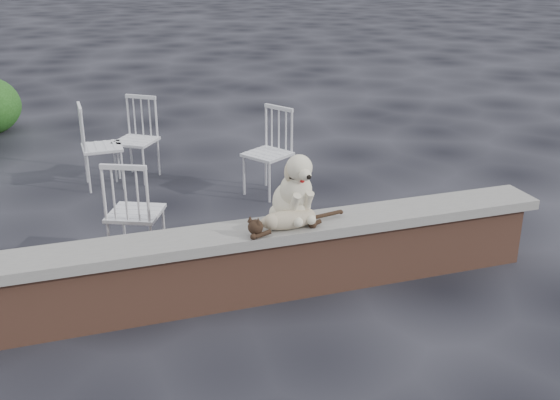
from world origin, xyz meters
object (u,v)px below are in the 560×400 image
object	(u,v)px
dog	(292,185)
chair_c	(135,211)
chair_b	(136,139)
cat	(288,218)
chair_d	(267,153)
chair_e	(102,146)

from	to	relation	value
dog	chair_c	distance (m)	1.43
dog	chair_c	xyz separation A→B (m)	(-1.10, 0.83, -0.39)
dog	chair_b	distance (m)	3.12
cat	chair_c	distance (m)	1.43
chair_c	chair_d	world-z (taller)	same
cat	chair_e	world-z (taller)	chair_e
cat	chair_b	xyz separation A→B (m)	(-0.75, 3.14, -0.19)
chair_c	chair_e	distance (m)	2.03
cat	chair_e	xyz separation A→B (m)	(-1.14, 3.01, -0.19)
chair_c	cat	bearing A→B (deg)	160.78
dog	chair_d	xyz separation A→B (m)	(0.44, 2.04, -0.39)
cat	chair_c	bearing A→B (deg)	128.88
cat	chair_b	world-z (taller)	chair_b
chair_c	chair_d	distance (m)	1.96
chair_c	chair_e	world-z (taller)	same
chair_e	cat	bearing A→B (deg)	-160.78
dog	chair_c	bearing A→B (deg)	135.70
dog	chair_d	bearing A→B (deg)	70.64
cat	chair_c	xyz separation A→B (m)	(-1.02, 0.98, -0.19)
cat	chair_e	bearing A→B (deg)	103.60
dog	chair_d	world-z (taller)	dog
chair_c	chair_d	size ratio (longest dim) A/B	1.00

